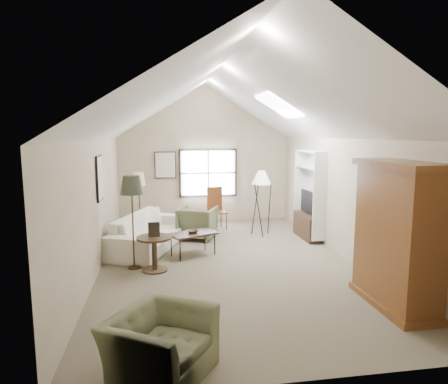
{
  "coord_description": "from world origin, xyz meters",
  "views": [
    {
      "loc": [
        -1.31,
        -7.71,
        2.61
      ],
      "look_at": [
        0.0,
        0.4,
        1.4
      ],
      "focal_mm": 32.0,
      "sensor_mm": 36.0,
      "label": 1
    }
  ],
  "objects": [
    {
      "name": "room_shell",
      "position": [
        0.0,
        0.0,
        3.21
      ],
      "size": [
        5.01,
        8.01,
        4.0
      ],
      "color": "#716851",
      "rests_on": "ground"
    },
    {
      "name": "window",
      "position": [
        0.1,
        3.96,
        1.45
      ],
      "size": [
        1.72,
        0.08,
        1.42
      ],
      "primitive_type": "cube",
      "color": "black",
      "rests_on": "room_shell"
    },
    {
      "name": "skylight",
      "position": [
        1.3,
        0.9,
        3.22
      ],
      "size": [
        0.8,
        1.2,
        0.52
      ],
      "primitive_type": null,
      "color": "white",
      "rests_on": "room_shell"
    },
    {
      "name": "wall_art",
      "position": [
        -1.88,
        1.94,
        1.73
      ],
      "size": [
        1.97,
        3.71,
        0.88
      ],
      "color": "black",
      "rests_on": "room_shell"
    },
    {
      "name": "armoire",
      "position": [
        2.18,
        -2.4,
        1.1
      ],
      "size": [
        0.6,
        1.5,
        2.2
      ],
      "primitive_type": "cube",
      "color": "brown",
      "rests_on": "ground"
    },
    {
      "name": "tv_alcove",
      "position": [
        2.34,
        1.6,
        1.15
      ],
      "size": [
        0.32,
        1.3,
        2.1
      ],
      "primitive_type": "cube",
      "color": "white",
      "rests_on": "ground"
    },
    {
      "name": "media_console",
      "position": [
        2.32,
        1.6,
        0.3
      ],
      "size": [
        0.34,
        1.18,
        0.6
      ],
      "primitive_type": "cube",
      "color": "#382316",
      "rests_on": "ground"
    },
    {
      "name": "tv_panel",
      "position": [
        2.32,
        1.6,
        0.92
      ],
      "size": [
        0.05,
        0.9,
        0.55
      ],
      "primitive_type": "cube",
      "color": "black",
      "rests_on": "media_console"
    },
    {
      "name": "sofa",
      "position": [
        -1.55,
        1.36,
        0.39
      ],
      "size": [
        1.95,
        2.86,
        0.78
      ],
      "primitive_type": "imported",
      "rotation": [
        0.0,
        0.0,
        1.2
      ],
      "color": "silver",
      "rests_on": "ground"
    },
    {
      "name": "armchair_near",
      "position": [
        -1.35,
        -3.64,
        0.35
      ],
      "size": [
        1.38,
        1.41,
        0.7
      ],
      "primitive_type": "imported",
      "rotation": [
        0.0,
        0.0,
        0.97
      ],
      "color": "#595E42",
      "rests_on": "ground"
    },
    {
      "name": "armchair_far",
      "position": [
        -0.41,
        2.02,
        0.4
      ],
      "size": [
        1.13,
        1.15,
        0.81
      ],
      "primitive_type": "imported",
      "rotation": [
        0.0,
        0.0,
        2.75
      ],
      "color": "#686F4D",
      "rests_on": "ground"
    },
    {
      "name": "coffee_table",
      "position": [
        -0.64,
        0.6,
        0.25
      ],
      "size": [
        1.12,
        0.91,
        0.5
      ],
      "primitive_type": "cube",
      "rotation": [
        0.0,
        0.0,
        0.43
      ],
      "color": "#3A2518",
      "rests_on": "ground"
    },
    {
      "name": "bowl",
      "position": [
        -0.64,
        0.6,
        0.53
      ],
      "size": [
        0.31,
        0.31,
        0.06
      ],
      "primitive_type": "imported",
      "rotation": [
        0.0,
        0.0,
        0.43
      ],
      "color": "#381E17",
      "rests_on": "coffee_table"
    },
    {
      "name": "side_table",
      "position": [
        -1.45,
        -0.24,
        0.33
      ],
      "size": [
        0.87,
        0.87,
        0.67
      ],
      "primitive_type": "cylinder",
      "rotation": [
        0.0,
        0.0,
        -0.38
      ],
      "color": "#3B2A18",
      "rests_on": "ground"
    },
    {
      "name": "side_chair",
      "position": [
        0.22,
        2.93,
        0.57
      ],
      "size": [
        0.54,
        0.54,
        1.15
      ],
      "primitive_type": "cube",
      "rotation": [
        0.0,
        0.0,
        0.25
      ],
      "color": "brown",
      "rests_on": "ground"
    },
    {
      "name": "tripod_lamp",
      "position": [
        1.23,
        2.06,
        0.85
      ],
      "size": [
        0.53,
        0.53,
        1.7
      ],
      "primitive_type": null,
      "rotation": [
        0.0,
        0.0,
        0.07
      ],
      "color": "silver",
      "rests_on": "ground"
    },
    {
      "name": "dark_lamp",
      "position": [
        -1.85,
        -0.04,
        0.93
      ],
      "size": [
        0.58,
        0.58,
        1.86
      ],
      "primitive_type": null,
      "rotation": [
        0.0,
        0.0,
        -0.38
      ],
      "color": "#282C1F",
      "rests_on": "ground"
    },
    {
      "name": "tan_lamp",
      "position": [
        -1.85,
        2.56,
        0.83
      ],
      "size": [
        0.43,
        0.43,
        1.67
      ],
      "primitive_type": null,
      "rotation": [
        0.0,
        0.0,
        -0.38
      ],
      "color": "tan",
      "rests_on": "ground"
    }
  ]
}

